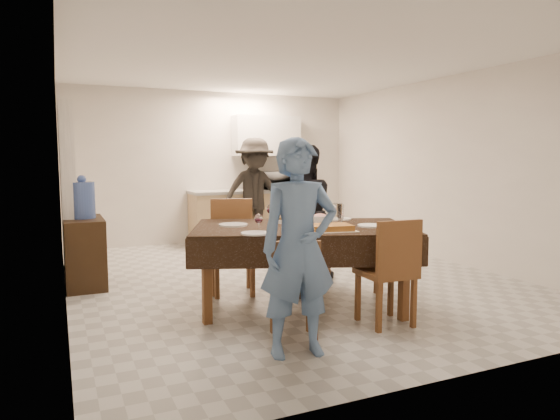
{
  "coord_description": "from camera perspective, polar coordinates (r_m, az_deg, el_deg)",
  "views": [
    {
      "loc": [
        -2.53,
        -5.45,
        1.47
      ],
      "look_at": [
        -0.23,
        -0.3,
        0.87
      ],
      "focal_mm": 32.0,
      "sensor_mm": 36.0,
      "label": 1
    }
  ],
  "objects": [
    {
      "name": "wine_glass_b",
      "position": [
        5.32,
        6.61,
        -0.24
      ],
      "size": [
        0.08,
        0.08,
        0.17
      ],
      "primitive_type": null,
      "color": "white",
      "rests_on": "dining_table"
    },
    {
      "name": "person_kitchen",
      "position": [
        8.25,
        -2.91,
        2.02
      ],
      "size": [
        1.16,
        0.66,
        1.79
      ],
      "primitive_type": "imported",
      "color": "black",
      "rests_on": "floor"
    },
    {
      "name": "chair_far_left",
      "position": [
        5.3,
        -5.05,
        -3.22
      ],
      "size": [
        0.56,
        0.57,
        0.55
      ],
      "rotation": [
        0.0,
        0.0,
        2.89
      ],
      "color": "brown",
      "rests_on": "floor"
    },
    {
      "name": "upper_cabinet",
      "position": [
        8.96,
        -1.57,
        8.45
      ],
      "size": [
        1.2,
        0.34,
        0.7
      ],
      "primitive_type": "cube",
      "color": "white",
      "rests_on": "wall_back"
    },
    {
      "name": "wall_back",
      "position": [
        8.82,
        -7.44,
        4.86
      ],
      "size": [
        5.0,
        0.02,
        2.6
      ],
      "primitive_type": "cube",
      "color": "beige",
      "rests_on": "floor"
    },
    {
      "name": "wine_bottle",
      "position": [
        4.85,
        1.73,
        -0.1
      ],
      "size": [
        0.07,
        0.07,
        0.29
      ],
      "primitive_type": null,
      "color": "black",
      "rests_on": "dining_table"
    },
    {
      "name": "wall_front",
      "position": [
        3.52,
        21.87,
        2.85
      ],
      "size": [
        5.0,
        0.02,
        2.6
      ],
      "primitive_type": "cube",
      "color": "beige",
      "rests_on": "floor"
    },
    {
      "name": "wine_glass_a",
      "position": [
        4.39,
        -2.46,
        -1.53
      ],
      "size": [
        0.08,
        0.08,
        0.17
      ],
      "primitive_type": null,
      "color": "white",
      "rests_on": "dining_table"
    },
    {
      "name": "water_pitcher",
      "position": [
        4.96,
        6.4,
        -0.46
      ],
      "size": [
        0.14,
        0.14,
        0.21
      ],
      "primitive_type": "cylinder",
      "color": "white",
      "rests_on": "dining_table"
    },
    {
      "name": "person_near",
      "position": [
        3.68,
        2.17,
        -4.34
      ],
      "size": [
        0.63,
        0.46,
        1.62
      ],
      "primitive_type": "imported",
      "rotation": [
        0.0,
        0.0,
        -0.12
      ],
      "color": "#597CAC",
      "rests_on": "floor"
    },
    {
      "name": "chair_near_right",
      "position": [
        4.41,
        12.71,
        -5.76
      ],
      "size": [
        0.45,
        0.45,
        0.51
      ],
      "rotation": [
        0.0,
        0.0,
        -0.05
      ],
      "color": "brown",
      "rests_on": "floor"
    },
    {
      "name": "stub_partition",
      "position": [
        6.66,
        -23.1,
        1.93
      ],
      "size": [
        0.15,
        1.4,
        2.1
      ],
      "primitive_type": "cube",
      "color": "white",
      "rests_on": "floor"
    },
    {
      "name": "console",
      "position": [
        6.15,
        -21.43,
        -4.5
      ],
      "size": [
        0.42,
        0.85,
        0.78
      ],
      "primitive_type": "cube",
      "color": "black",
      "rests_on": "floor"
    },
    {
      "name": "salad_bowl",
      "position": [
        5.14,
        4.61,
        -1.03
      ],
      "size": [
        0.17,
        0.17,
        0.07
      ],
      "primitive_type": "cylinder",
      "color": "white",
      "rests_on": "dining_table"
    },
    {
      "name": "water_jug",
      "position": [
        6.07,
        -21.65,
        1.05
      ],
      "size": [
        0.27,
        0.27,
        0.41
      ],
      "primitive_type": "cylinder",
      "color": "#4766B8",
      "rests_on": "console"
    },
    {
      "name": "plate_far_left",
      "position": [
        4.89,
        -5.38,
        -1.69
      ],
      "size": [
        0.28,
        0.28,
        0.02
      ],
      "primitive_type": "cylinder",
      "color": "white",
      "rests_on": "dining_table"
    },
    {
      "name": "plate_near_left",
      "position": [
        4.33,
        -2.82,
        -2.67
      ],
      "size": [
        0.26,
        0.26,
        0.01
      ],
      "primitive_type": "cylinder",
      "color": "white",
      "rests_on": "dining_table"
    },
    {
      "name": "ceiling",
      "position": [
        6.11,
        0.85,
        16.68
      ],
      "size": [
        5.0,
        6.0,
        0.02
      ],
      "primitive_type": "cube",
      "color": "white",
      "rests_on": "wall_back"
    },
    {
      "name": "dining_table",
      "position": [
        4.85,
        2.51,
        -2.27
      ],
      "size": [
        2.36,
        1.87,
        0.81
      ],
      "rotation": [
        0.0,
        0.0,
        -0.37
      ],
      "color": "black",
      "rests_on": "floor"
    },
    {
      "name": "chair_near_left",
      "position": [
        3.98,
        2.04,
        -7.94
      ],
      "size": [
        0.48,
        0.49,
        0.45
      ],
      "rotation": [
        0.0,
        0.0,
        -0.32
      ],
      "color": "brown",
      "rests_on": "floor"
    },
    {
      "name": "plate_near_right",
      "position": [
        4.89,
        10.4,
        -1.76
      ],
      "size": [
        0.26,
        0.26,
        0.02
      ],
      "primitive_type": "cylinder",
      "color": "white",
      "rests_on": "dining_table"
    },
    {
      "name": "wine_glass_c",
      "position": [
        5.02,
        -1.06,
        -0.43
      ],
      "size": [
        0.09,
        0.09,
        0.2
      ],
      "primitive_type": null,
      "color": "white",
      "rests_on": "dining_table"
    },
    {
      "name": "microwave",
      "position": [
        8.88,
        -0.53,
        3.43
      ],
      "size": [
        0.57,
        0.39,
        0.32
      ],
      "primitive_type": "imported",
      "rotation": [
        0.0,
        0.0,
        3.14
      ],
      "color": "white",
      "rests_on": "kitchen_worktop"
    },
    {
      "name": "plate_far_right",
      "position": [
        5.39,
        6.79,
        -0.99
      ],
      "size": [
        0.25,
        0.25,
        0.01
      ],
      "primitive_type": "cylinder",
      "color": "white",
      "rests_on": "dining_table"
    },
    {
      "name": "kitchen_worktop",
      "position": [
        8.73,
        -3.02,
        2.17
      ],
      "size": [
        2.24,
        0.64,
        0.05
      ],
      "primitive_type": "cube",
      "color": "#A2A29E",
      "rests_on": "kitchen_base_cabinet"
    },
    {
      "name": "wall_right",
      "position": [
        7.42,
        18.68,
        4.39
      ],
      "size": [
        0.02,
        6.0,
        2.6
      ],
      "primitive_type": "cube",
      "color": "beige",
      "rests_on": "floor"
    },
    {
      "name": "wall_left",
      "position": [
        5.45,
        -23.81,
        3.73
      ],
      "size": [
        0.02,
        6.0,
        2.6
      ],
      "primitive_type": "cube",
      "color": "beige",
      "rests_on": "floor"
    },
    {
      "name": "floor",
      "position": [
        6.18,
        0.81,
        -7.73
      ],
      "size": [
        5.0,
        6.0,
        0.02
      ],
      "primitive_type": "cube",
      "color": "beige",
      "rests_on": "ground"
    },
    {
      "name": "kitchen_base_cabinet",
      "position": [
        8.77,
        -3.0,
        -0.8
      ],
      "size": [
        2.2,
        0.6,
        0.86
      ],
      "primitive_type": "cube",
      "color": "tan",
      "rests_on": "floor"
    },
    {
      "name": "mushroom_dish",
      "position": [
        5.07,
        0.59,
        -1.26
      ],
      "size": [
        0.22,
        0.22,
        0.04
      ],
      "primitive_type": "cylinder",
      "color": "white",
      "rests_on": "dining_table"
    },
    {
      "name": "chair_far_right",
      "position": [
        5.67,
        3.57,
        -3.14
      ],
      "size": [
        0.52,
        0.53,
        0.5
      ],
      "rotation": [
        0.0,
        0.0,
        3.43
      ],
      "color": "brown",
      "rests_on": "floor"
    },
    {
      "name": "savoury_tart",
      "position": [
        4.56,
        5.78,
        -2.01
      ],
      "size": [
        0.5,
        0.41,
        0.06
      ],
      "primitive_type": "cube",
      "rotation": [
        0.0,
        0.0,
        -0.19
      ],
      "color": "#AA6931",
      "rests_on": "dining_table"
    },
    {
      "name": "person_far",
      "position": [
        6.02,
        2.72,
        -0.28
      ],
      "size": [
        0.91,
        0.78,
        1.62
      ],
      "primitive_type": "imported",
      "rotation": [
        0.0,
        0.0,
        2.91
      ],
      "color": "black",
      "rests_on": "floor"
    }
  ]
}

